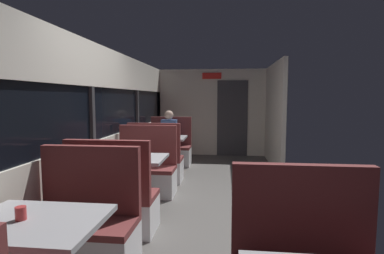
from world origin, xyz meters
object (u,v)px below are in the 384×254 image
dining_table_near_window (34,234)px  seated_passenger (169,142)px  bench_mid_window_facing_end (114,204)px  dining_table_far_window (164,142)px  bench_far_window_facing_end (156,164)px  coffee_cup_primary (21,213)px  dining_table_mid_window (132,164)px  bench_far_window_facing_entry (170,151)px  bench_mid_window_facing_entry (146,174)px  bench_near_window_facing_entry (84,233)px

dining_table_near_window → seated_passenger: (0.00, 4.89, -0.10)m
bench_mid_window_facing_end → dining_table_far_window: bearing=90.0°
seated_passenger → bench_far_window_facing_end: bearing=-90.0°
dining_table_near_window → coffee_cup_primary: coffee_cup_primary is taller
dining_table_mid_window → coffee_cup_primary: coffee_cup_primary is taller
bench_far_window_facing_entry → dining_table_mid_window: bearing=-90.0°
bench_mid_window_facing_entry → bench_far_window_facing_end: bearing=90.0°
bench_near_window_facing_entry → coffee_cup_primary: 0.85m
dining_table_near_window → bench_far_window_facing_end: (0.00, 3.56, -0.31)m
dining_table_near_window → dining_table_far_window: size_ratio=1.00×
dining_table_near_window → coffee_cup_primary: bearing=-174.3°
bench_near_window_facing_entry → dining_table_mid_window: (0.00, 1.43, 0.31)m
dining_table_near_window → dining_table_far_window: bearing=90.0°
bench_mid_window_facing_entry → bench_far_window_facing_entry: 2.13m
bench_near_window_facing_entry → bench_far_window_facing_end: size_ratio=1.00×
bench_far_window_facing_end → seated_passenger: 1.34m
dining_table_far_window → bench_far_window_facing_entry: size_ratio=0.82×
dining_table_near_window → bench_far_window_facing_end: size_ratio=0.82×
dining_table_near_window → dining_table_mid_window: bearing=90.0°
bench_mid_window_facing_entry → bench_near_window_facing_entry: bearing=-90.0°
dining_table_far_window → seated_passenger: 0.64m
bench_near_window_facing_entry → dining_table_far_window: bearing=90.0°
bench_near_window_facing_entry → bench_mid_window_facing_entry: bearing=90.0°
dining_table_mid_window → bench_mid_window_facing_end: bench_mid_window_facing_end is taller
bench_far_window_facing_entry → coffee_cup_primary: size_ratio=12.22×
dining_table_near_window → dining_table_far_window: (0.00, 4.26, 0.00)m
dining_table_mid_window → bench_far_window_facing_end: (0.00, 1.43, -0.31)m
seated_passenger → dining_table_near_window: bearing=-90.0°
bench_near_window_facing_entry → bench_mid_window_facing_entry: 2.13m
dining_table_far_window → bench_far_window_facing_entry: (0.00, 0.70, -0.31)m
seated_passenger → bench_mid_window_facing_end: bearing=-90.0°
seated_passenger → dining_table_mid_window: bearing=-90.0°
dining_table_mid_window → bench_far_window_facing_entry: 2.85m
bench_far_window_facing_entry → bench_far_window_facing_end: bearing=-90.0°
bench_near_window_facing_entry → bench_mid_window_facing_entry: same height
bench_far_window_facing_entry → bench_mid_window_facing_entry: bearing=-90.0°
dining_table_near_window → bench_far_window_facing_entry: 4.97m
bench_mid_window_facing_end → bench_far_window_facing_end: bearing=90.0°
bench_far_window_facing_end → seated_passenger: (0.00, 1.33, 0.21)m
bench_mid_window_facing_end → bench_mid_window_facing_entry: bearing=90.0°
dining_table_mid_window → bench_mid_window_facing_end: (0.00, -0.70, -0.31)m
bench_mid_window_facing_entry → dining_table_far_window: bearing=90.0°
bench_near_window_facing_entry → seated_passenger: bearing=90.0°
bench_far_window_facing_end → bench_mid_window_facing_end: bearing=-90.0°
bench_near_window_facing_entry → bench_far_window_facing_entry: 4.26m
bench_near_window_facing_entry → bench_far_window_facing_entry: bearing=90.0°
dining_table_mid_window → bench_mid_window_facing_entry: 0.77m
dining_table_mid_window → dining_table_far_window: 2.13m
dining_table_mid_window → seated_passenger: bearing=90.0°
dining_table_near_window → bench_far_window_facing_end: bearing=90.0°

